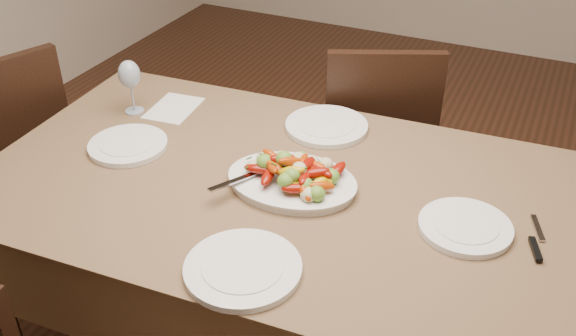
% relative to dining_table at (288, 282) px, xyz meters
% --- Properties ---
extents(dining_table, '(1.89, 1.14, 0.76)m').
position_rel_dining_table_xyz_m(dining_table, '(0.00, 0.00, 0.00)').
color(dining_table, brown).
rests_on(dining_table, ground).
extents(chair_far, '(0.55, 0.55, 0.95)m').
position_rel_dining_table_xyz_m(chair_far, '(0.01, 0.81, 0.10)').
color(chair_far, black).
rests_on(chair_far, ground).
extents(chair_left, '(0.54, 0.54, 0.95)m').
position_rel_dining_table_xyz_m(chair_left, '(-1.27, 0.07, 0.10)').
color(chair_left, black).
rests_on(chair_left, ground).
extents(serving_platter, '(0.39, 0.30, 0.02)m').
position_rel_dining_table_xyz_m(serving_platter, '(0.01, -0.00, 0.39)').
color(serving_platter, white).
rests_on(serving_platter, dining_table).
extents(roasted_vegetables, '(0.32, 0.22, 0.09)m').
position_rel_dining_table_xyz_m(roasted_vegetables, '(0.01, -0.00, 0.45)').
color(roasted_vegetables, '#790D04').
rests_on(roasted_vegetables, serving_platter).
extents(serving_spoon, '(0.28, 0.16, 0.03)m').
position_rel_dining_table_xyz_m(serving_spoon, '(-0.05, -0.04, 0.43)').
color(serving_spoon, '#9EA0A8').
rests_on(serving_spoon, serving_platter).
extents(plate_left, '(0.25, 0.25, 0.02)m').
position_rel_dining_table_xyz_m(plate_left, '(-0.56, -0.02, 0.39)').
color(plate_left, white).
rests_on(plate_left, dining_table).
extents(plate_right, '(0.25, 0.25, 0.02)m').
position_rel_dining_table_xyz_m(plate_right, '(0.51, 0.01, 0.39)').
color(plate_right, white).
rests_on(plate_right, dining_table).
extents(plate_far, '(0.28, 0.28, 0.02)m').
position_rel_dining_table_xyz_m(plate_far, '(-0.02, 0.36, 0.39)').
color(plate_far, white).
rests_on(plate_far, dining_table).
extents(plate_near, '(0.29, 0.29, 0.02)m').
position_rel_dining_table_xyz_m(plate_near, '(0.05, -0.38, 0.39)').
color(plate_near, white).
rests_on(plate_near, dining_table).
extents(wine_glass, '(0.08, 0.08, 0.20)m').
position_rel_dining_table_xyz_m(wine_glass, '(-0.68, 0.19, 0.48)').
color(wine_glass, '#8C99A5').
rests_on(wine_glass, dining_table).
extents(menu_card, '(0.17, 0.22, 0.00)m').
position_rel_dining_table_xyz_m(menu_card, '(-0.57, 0.27, 0.38)').
color(menu_card, silver).
rests_on(menu_card, dining_table).
extents(table_knife, '(0.08, 0.19, 0.01)m').
position_rel_dining_table_xyz_m(table_knife, '(0.69, 0.04, 0.38)').
color(table_knife, '#9EA0A8').
rests_on(table_knife, dining_table).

